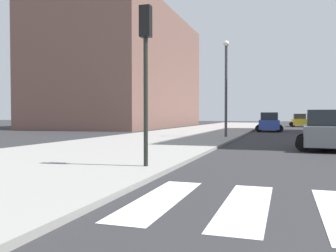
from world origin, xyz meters
TOP-DOWN VIEW (x-y plane):
  - sidewalk_kerb_west at (-12.20, 20.00)m, footprint 10.00×120.00m
  - lane_divider_paint at (0.00, 40.00)m, footprint 0.16×80.00m
  - low_rise_brick_west at (-27.58, 48.88)m, footprint 16.00×32.00m
  - car_blue_second at (-5.48, 38.31)m, footprint 3.06×4.78m
  - car_yellow_third at (-1.72, 57.17)m, footprint 2.97×4.63m
  - car_gray_fourth at (-1.80, 17.18)m, footprint 3.00×4.70m
  - car_red_fifth at (2.05, 46.07)m, footprint 2.52×4.01m
  - traffic_light_far_corner at (-8.06, 7.65)m, footprint 0.36×0.41m
  - street_lamp at (-8.10, 24.50)m, footprint 0.44×0.44m

SIDE VIEW (x-z plane):
  - lane_divider_paint at x=0.00m, z-range 0.00..0.01m
  - sidewalk_kerb_west at x=-12.20m, z-range 0.00..0.15m
  - car_red_fifth at x=2.05m, z-range -0.06..1.72m
  - car_yellow_third at x=-1.72m, z-range -0.07..1.96m
  - car_gray_fourth at x=-1.80m, z-range -0.07..2.00m
  - car_blue_second at x=-5.48m, z-range -0.07..2.03m
  - traffic_light_far_corner at x=-8.06m, z-range 1.18..6.33m
  - street_lamp at x=-8.10m, z-range 0.82..8.13m
  - low_rise_brick_west at x=-27.58m, z-range 0.00..17.20m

